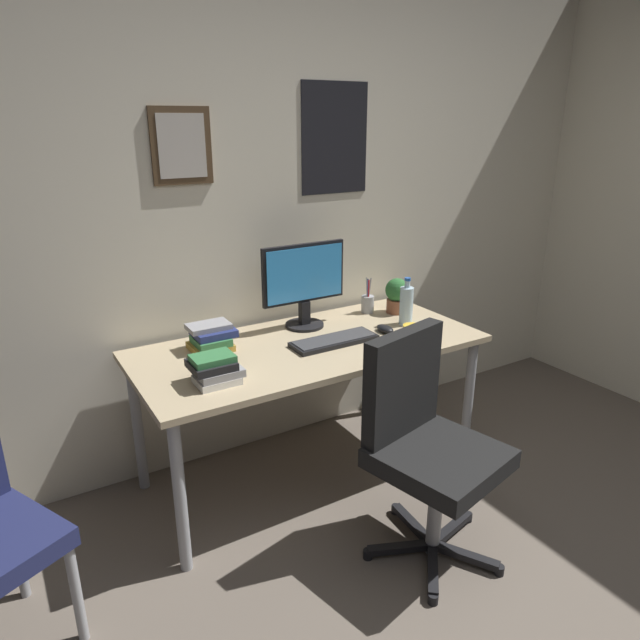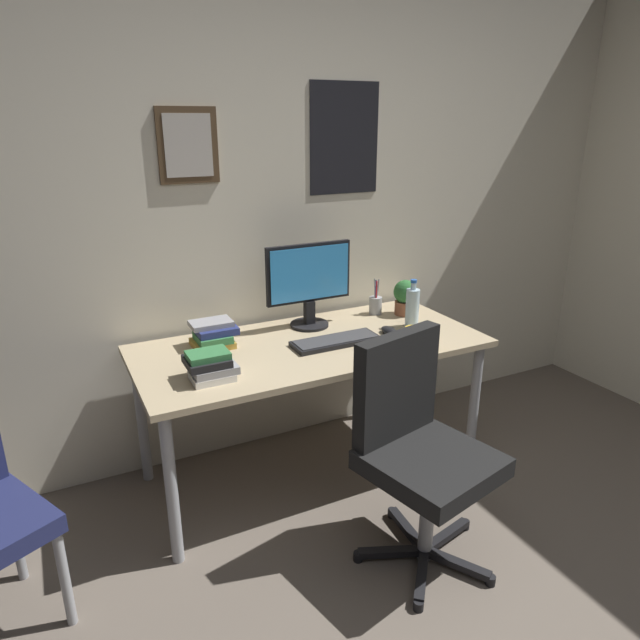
{
  "view_description": "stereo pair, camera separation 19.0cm",
  "coord_description": "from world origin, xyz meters",
  "px_view_note": "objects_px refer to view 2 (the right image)",
  "views": [
    {
      "loc": [
        -1.39,
        -0.52,
        1.74
      ],
      "look_at": [
        -0.12,
        1.59,
        0.87
      ],
      "focal_mm": 31.97,
      "sensor_mm": 36.0,
      "label": 1
    },
    {
      "loc": [
        -1.22,
        -0.61,
        1.74
      ],
      "look_at": [
        -0.12,
        1.59,
        0.87
      ],
      "focal_mm": 31.97,
      "sensor_mm": 36.0,
      "label": 2
    }
  ],
  "objects_px": {
    "office_chair": "(417,440)",
    "book_stack_right": "(213,334)",
    "pen_cup": "(376,304)",
    "monitor": "(309,282)",
    "keyboard": "(336,341)",
    "computer_mouse": "(389,331)",
    "water_bottle": "(412,307)",
    "coffee_mug_near": "(414,337)",
    "potted_plant": "(405,296)",
    "book_stack_left": "(210,366)"
  },
  "relations": [
    {
      "from": "computer_mouse",
      "to": "pen_cup",
      "type": "relative_size",
      "value": 0.55
    },
    {
      "from": "computer_mouse",
      "to": "book_stack_right",
      "type": "height_order",
      "value": "book_stack_right"
    },
    {
      "from": "book_stack_left",
      "to": "monitor",
      "type": "bearing_deg",
      "value": 31.66
    },
    {
      "from": "computer_mouse",
      "to": "potted_plant",
      "type": "xyz_separation_m",
      "value": [
        0.24,
        0.22,
        0.09
      ]
    },
    {
      "from": "coffee_mug_near",
      "to": "pen_cup",
      "type": "xyz_separation_m",
      "value": [
        0.09,
        0.49,
        0.01
      ]
    },
    {
      "from": "monitor",
      "to": "coffee_mug_near",
      "type": "distance_m",
      "value": 0.61
    },
    {
      "from": "monitor",
      "to": "computer_mouse",
      "type": "bearing_deg",
      "value": -43.52
    },
    {
      "from": "office_chair",
      "to": "water_bottle",
      "type": "bearing_deg",
      "value": 56.93
    },
    {
      "from": "water_bottle",
      "to": "pen_cup",
      "type": "height_order",
      "value": "water_bottle"
    },
    {
      "from": "office_chair",
      "to": "keyboard",
      "type": "distance_m",
      "value": 0.67
    },
    {
      "from": "potted_plant",
      "to": "pen_cup",
      "type": "xyz_separation_m",
      "value": [
        -0.14,
        0.08,
        -0.05
      ]
    },
    {
      "from": "potted_plant",
      "to": "pen_cup",
      "type": "height_order",
      "value": "pen_cup"
    },
    {
      "from": "keyboard",
      "to": "book_stack_right",
      "type": "relative_size",
      "value": 2.07
    },
    {
      "from": "computer_mouse",
      "to": "coffee_mug_near",
      "type": "xyz_separation_m",
      "value": [
        0.02,
        -0.19,
        0.03
      ]
    },
    {
      "from": "keyboard",
      "to": "computer_mouse",
      "type": "distance_m",
      "value": 0.3
    },
    {
      "from": "book_stack_right",
      "to": "coffee_mug_near",
      "type": "bearing_deg",
      "value": -26.92
    },
    {
      "from": "water_bottle",
      "to": "monitor",
      "type": "bearing_deg",
      "value": 152.01
    },
    {
      "from": "office_chair",
      "to": "potted_plant",
      "type": "xyz_separation_m",
      "value": [
        0.52,
        0.85,
        0.3
      ]
    },
    {
      "from": "water_bottle",
      "to": "pen_cup",
      "type": "distance_m",
      "value": 0.27
    },
    {
      "from": "monitor",
      "to": "keyboard",
      "type": "relative_size",
      "value": 1.07
    },
    {
      "from": "coffee_mug_near",
      "to": "potted_plant",
      "type": "height_order",
      "value": "potted_plant"
    },
    {
      "from": "monitor",
      "to": "pen_cup",
      "type": "relative_size",
      "value": 2.3
    },
    {
      "from": "computer_mouse",
      "to": "water_bottle",
      "type": "distance_m",
      "value": 0.19
    },
    {
      "from": "office_chair",
      "to": "book_stack_right",
      "type": "distance_m",
      "value": 1.07
    },
    {
      "from": "potted_plant",
      "to": "book_stack_left",
      "type": "distance_m",
      "value": 1.24
    },
    {
      "from": "computer_mouse",
      "to": "potted_plant",
      "type": "height_order",
      "value": "potted_plant"
    },
    {
      "from": "potted_plant",
      "to": "office_chair",
      "type": "bearing_deg",
      "value": -121.27
    },
    {
      "from": "office_chair",
      "to": "pen_cup",
      "type": "distance_m",
      "value": 1.04
    },
    {
      "from": "potted_plant",
      "to": "book_stack_right",
      "type": "bearing_deg",
      "value": 178.75
    },
    {
      "from": "water_bottle",
      "to": "book_stack_right",
      "type": "relative_size",
      "value": 1.21
    },
    {
      "from": "monitor",
      "to": "potted_plant",
      "type": "distance_m",
      "value": 0.57
    },
    {
      "from": "office_chair",
      "to": "coffee_mug_near",
      "type": "xyz_separation_m",
      "value": [
        0.29,
        0.44,
        0.24
      ]
    },
    {
      "from": "keyboard",
      "to": "book_stack_left",
      "type": "distance_m",
      "value": 0.66
    },
    {
      "from": "book_stack_right",
      "to": "potted_plant",
      "type": "bearing_deg",
      "value": -1.25
    },
    {
      "from": "computer_mouse",
      "to": "book_stack_right",
      "type": "distance_m",
      "value": 0.87
    },
    {
      "from": "potted_plant",
      "to": "pen_cup",
      "type": "relative_size",
      "value": 0.98
    },
    {
      "from": "coffee_mug_near",
      "to": "book_stack_right",
      "type": "distance_m",
      "value": 0.95
    },
    {
      "from": "coffee_mug_near",
      "to": "potted_plant",
      "type": "bearing_deg",
      "value": 60.88
    },
    {
      "from": "keyboard",
      "to": "coffee_mug_near",
      "type": "relative_size",
      "value": 3.4
    },
    {
      "from": "monitor",
      "to": "potted_plant",
      "type": "height_order",
      "value": "monitor"
    },
    {
      "from": "keyboard",
      "to": "potted_plant",
      "type": "bearing_deg",
      "value": 21.27
    },
    {
      "from": "computer_mouse",
      "to": "coffee_mug_near",
      "type": "distance_m",
      "value": 0.19
    },
    {
      "from": "water_bottle",
      "to": "coffee_mug_near",
      "type": "bearing_deg",
      "value": -122.87
    },
    {
      "from": "pen_cup",
      "to": "book_stack_right",
      "type": "xyz_separation_m",
      "value": [
        -0.94,
        -0.06,
        0.0
      ]
    },
    {
      "from": "monitor",
      "to": "keyboard",
      "type": "distance_m",
      "value": 0.36
    },
    {
      "from": "potted_plant",
      "to": "pen_cup",
      "type": "distance_m",
      "value": 0.17
    },
    {
      "from": "keyboard",
      "to": "book_stack_right",
      "type": "bearing_deg",
      "value": 156.14
    },
    {
      "from": "water_bottle",
      "to": "potted_plant",
      "type": "distance_m",
      "value": 0.2
    },
    {
      "from": "pen_cup",
      "to": "book_stack_right",
      "type": "bearing_deg",
      "value": -176.43
    },
    {
      "from": "pen_cup",
      "to": "keyboard",
      "type": "bearing_deg",
      "value": -144.17
    }
  ]
}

